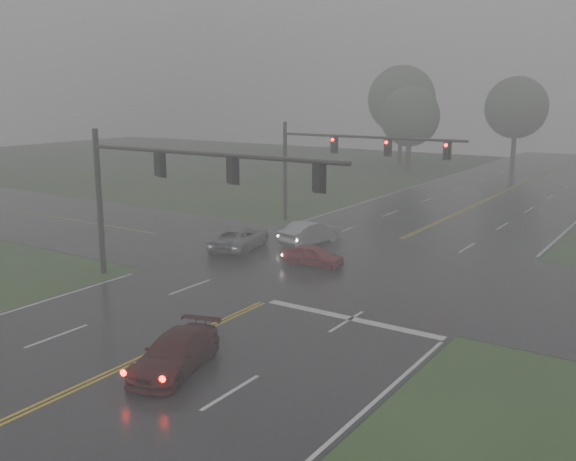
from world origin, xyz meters
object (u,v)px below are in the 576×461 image
Objects in this scene: sedan_red at (313,266)px; car_grey at (240,249)px; sedan_silver at (311,244)px; sedan_maroon at (176,371)px; signal_gantry_near at (163,179)px; signal_gantry_far at (336,154)px.

car_grey is (-5.92, 0.83, 0.00)m from sedan_red.
sedan_red is 5.34m from sedan_silver.
sedan_silver reaches higher than sedan_red.
sedan_maroon is 0.88× the size of car_grey.
car_grey reaches higher than sedan_maroon.
sedan_maroon reaches higher than sedan_red.
car_grey is at bearing 105.54° from sedan_maroon.
sedan_silver is at bearing 84.72° from signal_gantry_near.
sedan_silver is at bearing -75.76° from signal_gantry_far.
car_grey is (-9.15, 15.53, 0.00)m from sedan_maroon.
sedan_silver is 0.30× the size of signal_gantry_near.
signal_gantry_far is at bearing -64.32° from sedan_silver.
sedan_silver reaches higher than car_grey.
car_grey reaches higher than sedan_red.
signal_gantry_near reaches higher than sedan_silver.
signal_gantry_far is at bearing 92.00° from sedan_maroon.
sedan_red is 5.98m from car_grey.
sedan_maroon is at bearing -73.04° from signal_gantry_far.
car_grey is 10.90m from signal_gantry_far.
sedan_maroon is at bearing 119.21° from sedan_silver.
signal_gantry_far reaches higher than sedan_maroon.
signal_gantry_near is 17.83m from signal_gantry_far.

